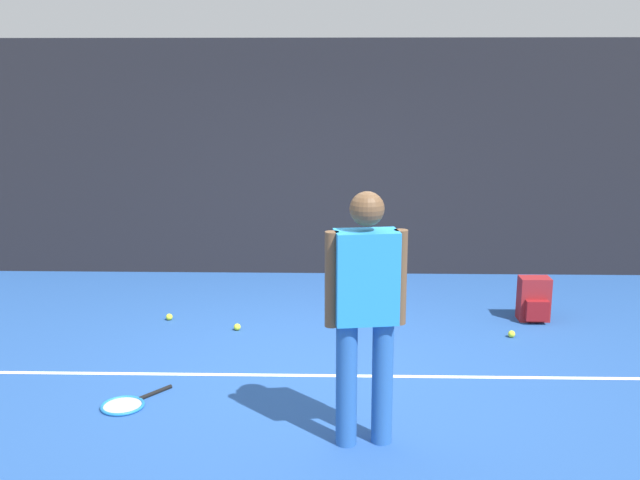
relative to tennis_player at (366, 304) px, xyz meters
The scene contains 10 objects.
ground_plane 1.67m from the tennis_player, 104.27° to the left, with size 12.00×12.00×0.00m, color #234C93.
back_fence 4.35m from the tennis_player, 94.44° to the left, with size 10.00×0.10×2.83m, color black.
court_line 1.50m from the tennis_player, 106.97° to the left, with size 9.00×0.05×0.00m, color white.
tennis_player is the anchor object (origin of this frame).
tennis_racket 2.06m from the tennis_player, 163.85° to the left, with size 0.52×0.59×0.03m.
backpack 3.20m from the tennis_player, 54.90° to the left, with size 0.30×0.28×0.44m.
tennis_ball_near_player 2.67m from the tennis_player, 54.45° to the left, with size 0.07×0.07×0.07m, color #CCE033.
tennis_ball_by_fence 3.02m from the tennis_player, 88.17° to the left, with size 0.07×0.07×0.07m, color #CCE033.
tennis_ball_mid_court 2.62m from the tennis_player, 117.84° to the left, with size 0.07×0.07×0.07m, color #CCE033.
tennis_ball_far_left 3.22m from the tennis_player, 127.34° to the left, with size 0.07×0.07×0.07m, color #CCE033.
Camera 1 is at (0.15, -5.78, 2.40)m, focal length 40.87 mm.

